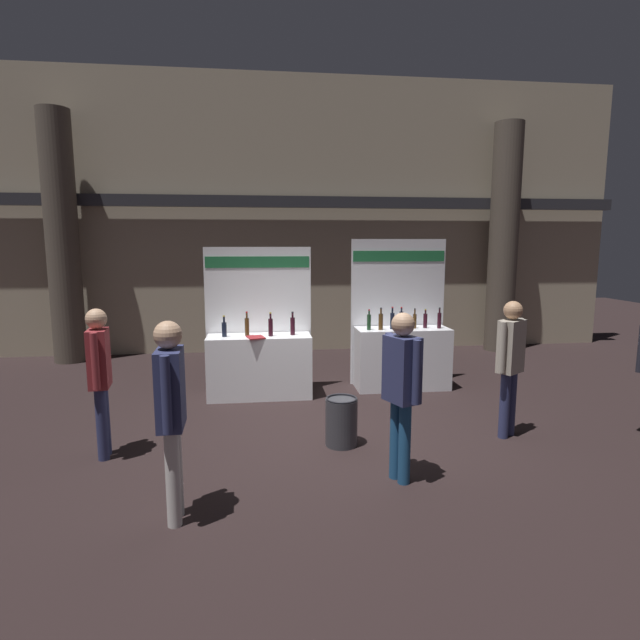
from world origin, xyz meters
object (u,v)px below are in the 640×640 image
Objects in this scene: visitor_5 at (402,382)px; visitor_3 at (100,372)px; trash_bin at (341,421)px; exhibitor_booth_0 at (259,359)px; visitor_2 at (510,358)px; visitor_1 at (171,404)px; exhibitor_booth_1 at (401,351)px.

visitor_3 is at bearing -129.67° from visitor_5.
visitor_3 is (-2.74, -0.02, 0.71)m from trash_bin.
visitor_3 is (-1.77, -2.15, 0.40)m from exhibitor_booth_0.
visitor_2 is 4.86m from visitor_3.
visitor_3 is at bearing -129.42° from exhibitor_booth_0.
visitor_3 is at bearing -179.66° from trash_bin.
visitor_5 reaches higher than trash_bin.
exhibitor_booth_0 reaches higher than visitor_1.
visitor_3 is (-4.86, -0.04, -0.01)m from visitor_2.
trash_bin is 2.40m from visitor_1.
exhibitor_booth_0 is at bearing -46.42° from visitor_3.
exhibitor_booth_1 is 2.76m from trash_bin.
exhibitor_booth_1 is 3.50m from visitor_5.
exhibitor_booth_0 is 1.38× the size of visitor_3.
visitor_2 reaches higher than visitor_3.
visitor_2 is (0.71, -2.32, 0.39)m from exhibitor_booth_1.
visitor_5 is (0.44, -0.99, 0.74)m from trash_bin.
exhibitor_booth_0 is 2.37m from trash_bin.
visitor_2 is 1.96m from visitor_5.
exhibitor_booth_0 is at bearing -174.96° from exhibitor_booth_1.
visitor_3 is at bearing -150.32° from exhibitor_booth_1.
visitor_2 is at bearing -96.50° from visitor_3.
visitor_5 is at bearing -113.95° from visitor_3.
exhibitor_booth_1 is at bearing -67.32° from visitor_3.
visitor_2 is at bearing 0.70° from trash_bin.
visitor_1 is at bearing 166.82° from visitor_2.
exhibitor_booth_1 is 4.79m from visitor_3.
visitor_1 is 2.22m from visitor_5.
visitor_2 is (3.84, 1.51, -0.05)m from visitor_1.
visitor_2 is at bearing 109.37° from visitor_1.
trash_bin is at bearing -120.96° from exhibitor_booth_1.
exhibitor_booth_0 is 3.46m from visitor_5.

